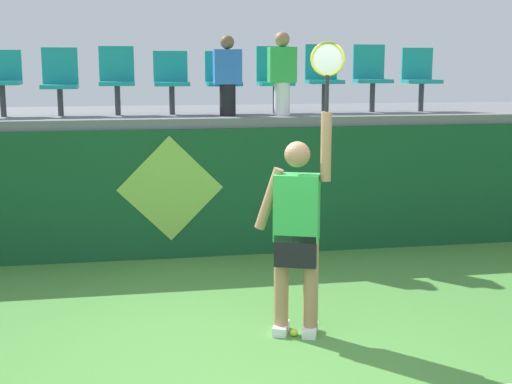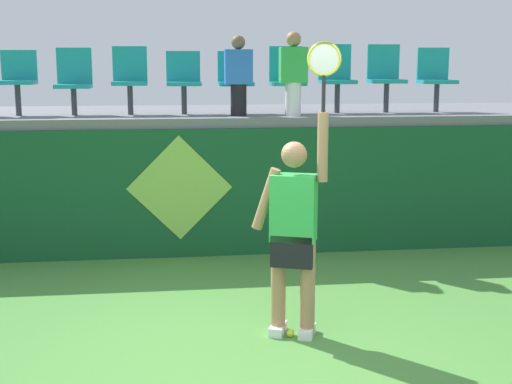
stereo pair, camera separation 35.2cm
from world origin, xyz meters
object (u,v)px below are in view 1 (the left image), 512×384
Objects in this scene: stadium_chair_2 at (60,79)px; stadium_chair_4 at (171,79)px; tennis_player at (297,228)px; stadium_chair_8 at (371,74)px; spectator_1 at (227,75)px; stadium_chair_7 at (323,75)px; stadium_chair_1 at (2,78)px; stadium_chair_5 at (223,79)px; stadium_chair_3 at (117,77)px; tennis_ball at (294,333)px; stadium_chair_9 at (420,76)px; stadium_chair_6 at (274,77)px; spectator_0 at (282,72)px.

stadium_chair_2 reaches higher than stadium_chair_4.
stadium_chair_8 is at bearing 62.20° from tennis_player.
spectator_1 reaches higher than stadium_chair_4.
tennis_player is 3.90m from stadium_chair_7.
stadium_chair_1 is 2.74m from stadium_chair_5.
stadium_chair_3 is (1.39, 0.01, 0.01)m from stadium_chair_1.
stadium_chair_7 is 1.00× the size of stadium_chair_8.
stadium_chair_5 is (-0.16, 3.51, 1.18)m from tennis_player.
tennis_ball is 0.08× the size of stadium_chair_5.
stadium_chair_3 is at bearing -179.97° from stadium_chair_8.
stadium_chair_9 is 0.86× the size of spectator_1.
stadium_chair_6 is 0.97× the size of stadium_chair_8.
spectator_1 is (-0.16, 3.08, 1.24)m from tennis_player.
tennis_ball is 0.07× the size of stadium_chair_8.
spectator_0 is at bearing -166.88° from stadium_chair_9.
stadium_chair_2 reaches higher than stadium_chair_5.
stadium_chair_6 is 0.81m from spectator_1.
spectator_0 is at bearing -144.29° from stadium_chair_7.
stadium_chair_1 is at bearing -179.89° from stadium_chair_8.
stadium_chair_4 is (0.68, -0.01, -0.02)m from stadium_chair_3.
stadium_chair_8 is 2.06m from spectator_1.
spectator_1 reaches higher than tennis_ball.
tennis_player is 3.75m from stadium_chair_6.
stadium_chair_6 is at bearing 0.16° from stadium_chair_1.
stadium_chair_2 is 0.94× the size of stadium_chair_7.
stadium_chair_8 is at bearing -0.01° from stadium_chair_2.
tennis_player reaches higher than tennis_ball.
stadium_chair_7 reaches higher than stadium_chair_3.
stadium_chair_8 is 0.91× the size of spectator_1.
spectator_0 is (-2.03, -0.47, 0.06)m from stadium_chair_9.
spectator_1 is (-0.00, -0.43, 0.06)m from stadium_chair_5.
tennis_ball is 4.14m from stadium_chair_5.
tennis_ball is at bearing -120.81° from tennis_player.
stadium_chair_9 is at bearing -0.26° from stadium_chair_8.
stadium_chair_3 is 1.35m from stadium_chair_5.
stadium_chair_9 is at bearing -0.16° from stadium_chair_7.
spectator_0 reaches higher than stadium_chair_6.
stadium_chair_3 reaches higher than stadium_chair_5.
stadium_chair_3 is at bearing 0.32° from stadium_chair_1.
stadium_chair_8 reaches higher than stadium_chair_3.
stadium_chair_4 is at bearing -179.85° from stadium_chair_8.
stadium_chair_8 is (1.33, -0.00, 0.02)m from stadium_chair_6.
tennis_player is 3.70m from stadium_chair_5.
stadium_chair_6 is (0.52, 3.51, 1.21)m from tennis_player.
stadium_chair_3 reaches higher than stadium_chair_1.
tennis_ball is at bearing -77.32° from stadium_chair_4.
stadium_chair_6 reaches higher than stadium_chair_9.
stadium_chair_8 is (0.67, -0.00, 0.00)m from stadium_chair_7.
stadium_chair_7 is at bearing 179.84° from stadium_chair_9.
spectator_0 reaches higher than stadium_chair_4.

